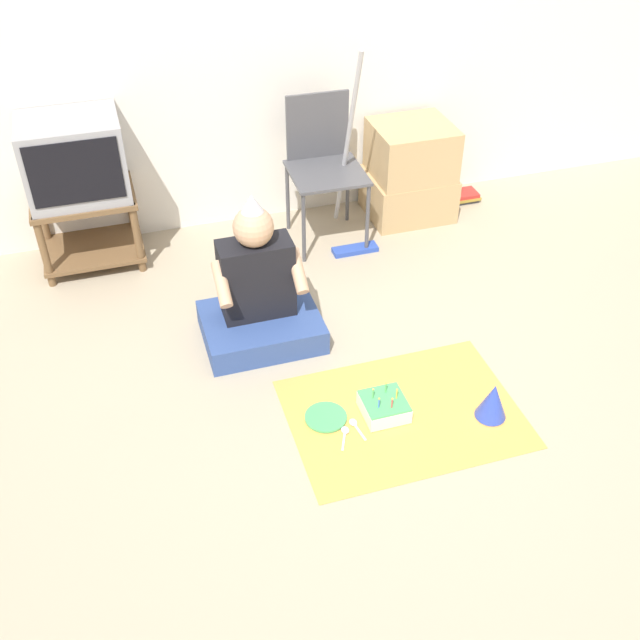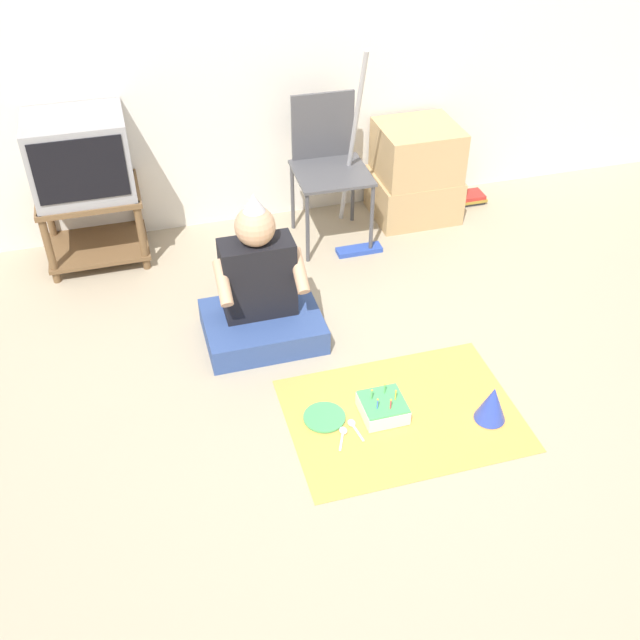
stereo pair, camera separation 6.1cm
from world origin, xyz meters
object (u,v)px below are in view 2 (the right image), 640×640
object	(u,v)px
book_pile	(471,198)
birthday_cake	(383,407)
cardboard_box_stack	(415,173)
paper_plate	(324,417)
folding_chair	(328,159)
party_hat_blue	(492,403)
person_seated	(260,297)
tv	(79,156)
dust_mop	(355,191)

from	to	relation	value
book_pile	birthday_cake	world-z (taller)	birthday_cake
cardboard_box_stack	paper_plate	xyz separation A→B (m)	(-1.09, -1.66, -0.29)
folding_chair	party_hat_blue	size ratio (longest dim) A/B	4.65
folding_chair	person_seated	size ratio (longest dim) A/B	1.06
folding_chair	birthday_cake	size ratio (longest dim) A/B	4.32
person_seated	tv	bearing A→B (deg)	128.34
folding_chair	book_pile	xyz separation A→B (m)	(1.05, 0.12, -0.48)
person_seated	birthday_cake	bearing A→B (deg)	-60.78
book_pile	birthday_cake	xyz separation A→B (m)	(-1.26, -1.75, 0.02)
book_pile	party_hat_blue	distance (m)	2.07
dust_mop	paper_plate	distance (m)	1.58
cardboard_box_stack	party_hat_blue	size ratio (longest dim) A/B	3.28
cardboard_box_stack	person_seated	xyz separation A→B (m)	(-1.23, -0.97, -0.05)
paper_plate	dust_mop	bearing A→B (deg)	67.02
folding_chair	paper_plate	bearing A→B (deg)	-106.79
cardboard_box_stack	party_hat_blue	distance (m)	1.91
tv	party_hat_blue	distance (m)	2.60
cardboard_box_stack	dust_mop	bearing A→B (deg)	-153.96
tv	party_hat_blue	size ratio (longest dim) A/B	2.88
dust_mop	paper_plate	bearing A→B (deg)	-112.98
folding_chair	dust_mop	world-z (taller)	dust_mop
paper_plate	person_seated	bearing A→B (deg)	101.74
book_pile	person_seated	world-z (taller)	person_seated
folding_chair	paper_plate	distance (m)	1.73
dust_mop	person_seated	bearing A→B (deg)	-135.66
tv	birthday_cake	world-z (taller)	tv
dust_mop	birthday_cake	world-z (taller)	dust_mop
tv	book_pile	bearing A→B (deg)	0.28
dust_mop	paper_plate	xyz separation A→B (m)	(-0.60, -1.42, -0.35)
paper_plate	book_pile	bearing A→B (deg)	48.05
book_pile	party_hat_blue	world-z (taller)	party_hat_blue
dust_mop	person_seated	size ratio (longest dim) A/B	1.50
folding_chair	party_hat_blue	world-z (taller)	folding_chair
dust_mop	birthday_cake	size ratio (longest dim) A/B	6.11
person_seated	party_hat_blue	size ratio (longest dim) A/B	4.40
cardboard_box_stack	paper_plate	bearing A→B (deg)	-123.26
birthday_cake	paper_plate	xyz separation A→B (m)	(-0.27, 0.05, -0.04)
tv	book_pile	distance (m)	2.54
cardboard_box_stack	book_pile	size ratio (longest dim) A/B	3.28
person_seated	party_hat_blue	bearing A→B (deg)	-45.53
book_pile	tv	bearing A→B (deg)	-179.72
book_pile	birthday_cake	bearing A→B (deg)	-125.73
birthday_cake	paper_plate	size ratio (longest dim) A/B	1.02
book_pile	person_seated	size ratio (longest dim) A/B	0.23
birthday_cake	tv	bearing A→B (deg)	124.69
folding_chair	person_seated	world-z (taller)	folding_chair
birthday_cake	cardboard_box_stack	bearing A→B (deg)	64.41
person_seated	cardboard_box_stack	bearing A→B (deg)	38.13
birthday_cake	paper_plate	bearing A→B (deg)	169.85
folding_chair	paper_plate	size ratio (longest dim) A/B	4.42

